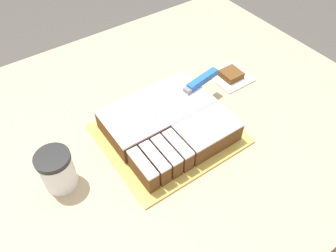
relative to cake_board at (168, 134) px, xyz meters
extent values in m
plane|color=#4C4742|center=(0.00, 0.06, -0.93)|extent=(8.00, 8.00, 0.00)
cube|color=tan|center=(0.00, 0.06, -0.47)|extent=(1.40, 1.10, 0.93)
cube|color=gold|center=(0.00, 0.00, 0.00)|extent=(0.37, 0.33, 0.01)
cube|color=brown|center=(0.00, 0.06, 0.03)|extent=(0.32, 0.17, 0.06)
cube|color=white|center=(0.00, 0.06, 0.07)|extent=(0.32, 0.17, 0.01)
cube|color=brown|center=(0.08, -0.08, 0.03)|extent=(0.17, 0.11, 0.06)
cube|color=white|center=(0.08, -0.08, 0.07)|extent=(0.17, 0.11, 0.01)
cube|color=brown|center=(-0.14, -0.09, 0.03)|extent=(0.03, 0.11, 0.06)
cube|color=white|center=(-0.14, -0.09, 0.07)|extent=(0.03, 0.11, 0.01)
cube|color=brown|center=(-0.10, -0.09, 0.03)|extent=(0.03, 0.11, 0.06)
cube|color=white|center=(-0.10, -0.09, 0.07)|extent=(0.03, 0.11, 0.01)
cube|color=brown|center=(-0.07, -0.09, 0.03)|extent=(0.03, 0.11, 0.06)
cube|color=white|center=(-0.07, -0.09, 0.07)|extent=(0.03, 0.11, 0.01)
cube|color=brown|center=(-0.03, -0.09, 0.03)|extent=(0.03, 0.11, 0.06)
cube|color=white|center=(-0.03, -0.09, 0.07)|extent=(0.03, 0.11, 0.01)
cube|color=silver|center=(0.02, 0.04, 0.07)|extent=(0.19, 0.05, 0.00)
cube|color=slate|center=(0.11, 0.05, 0.08)|extent=(0.02, 0.03, 0.02)
cube|color=#1E59B2|center=(0.17, 0.06, 0.08)|extent=(0.12, 0.04, 0.02)
cylinder|color=white|center=(-0.32, 0.02, 0.05)|extent=(0.08, 0.08, 0.10)
cylinder|color=black|center=(-0.32, 0.02, 0.10)|extent=(0.09, 0.09, 0.01)
cube|color=white|center=(0.33, 0.09, 0.00)|extent=(0.12, 0.12, 0.01)
cube|color=brown|center=(0.33, 0.09, 0.01)|extent=(0.07, 0.07, 0.02)
camera|label=1|loc=(-0.36, -0.51, 0.73)|focal=35.00mm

